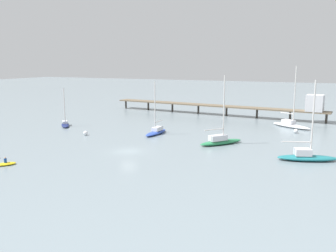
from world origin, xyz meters
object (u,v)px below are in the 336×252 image
Objects in this scene: sailboat_teal at (307,156)px; sailboat_navy at (65,124)px; sailboat_blue at (156,131)px; dinghy_yellow at (6,164)px; sailboat_white at (291,124)px; mooring_buoy_outer at (296,131)px; sailboat_green at (220,140)px; mooring_buoy_inner at (86,133)px; pier at (252,105)px.

sailboat_navy is (-48.07, 7.80, -0.15)m from sailboat_teal.
sailboat_blue is 28.08m from dinghy_yellow.
mooring_buoy_outer is at bearing -75.00° from sailboat_white.
mooring_buoy_outer is at bearing 26.42° from sailboat_blue.
sailboat_navy is at bearing 114.96° from dinghy_yellow.
sailboat_green is at bearing -5.27° from sailboat_navy.
mooring_buoy_inner is at bearing -31.94° from sailboat_navy.
sailboat_white reaches higher than sailboat_green.
pier is at bearing 135.32° from sailboat_white.
dinghy_yellow is at bearing -83.00° from mooring_buoy_inner.
sailboat_white is (22.10, 17.72, 0.10)m from sailboat_blue.
pier is 41.29m from mooring_buoy_inner.
mooring_buoy_outer is (35.08, 18.04, -0.01)m from mooring_buoy_inner.
sailboat_white is at bearing 35.62° from mooring_buoy_inner.
sailboat_navy is at bearing -165.14° from mooring_buoy_outer.
sailboat_white is (8.78, 21.05, -0.02)m from sailboat_green.
pier is 38.46m from sailboat_teal.
sailboat_navy is (-21.22, -0.15, -0.10)m from sailboat_blue.
sailboat_green is 22.81m from sailboat_white.
mooring_buoy_inner is at bearing -151.15° from sailboat_blue.
sailboat_white is at bearing 100.49° from sailboat_teal.
mooring_buoy_inner is (-11.39, -6.27, -0.22)m from sailboat_blue.
sailboat_blue is at bearing 0.40° from sailboat_navy.
mooring_buoy_outer is at bearing -53.85° from pier.
dinghy_yellow is at bearing -124.94° from sailboat_white.
sailboat_blue is 28.32m from sailboat_white.
pier is at bearing 66.11° from sailboat_blue.
sailboat_green is at bearing 161.16° from sailboat_teal.
dinghy_yellow is (-8.89, -26.63, -0.42)m from sailboat_blue.
pier is 14.15m from sailboat_white.
sailboat_teal is 38.28m from mooring_buoy_inner.
sailboat_white reaches higher than mooring_buoy_outer.
dinghy_yellow is 20.52m from mooring_buoy_inner.
sailboat_white reaches higher than dinghy_yellow.
sailboat_green reaches higher than mooring_buoy_outer.
sailboat_green is (1.13, -30.85, -2.40)m from pier.
sailboat_white is 4.54× the size of dinghy_yellow.
mooring_buoy_inner is at bearing -144.38° from sailboat_white.
sailboat_blue reaches higher than pier.
sailboat_navy is at bearing 170.78° from sailboat_teal.
dinghy_yellow is at bearing -130.31° from mooring_buoy_outer.
pier is at bearing 126.15° from mooring_buoy_outer.
sailboat_green is 34.68m from sailboat_navy.
sailboat_green reaches higher than pier.
sailboat_teal is 1.39× the size of sailboat_navy.
dinghy_yellow is (-30.99, -44.35, -0.52)m from sailboat_white.
pier reaches higher than mooring_buoy_outer.
sailboat_navy is at bearing -140.37° from pier.
sailboat_white is at bearing -44.68° from pier.
sailboat_teal is 14.30m from sailboat_green.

